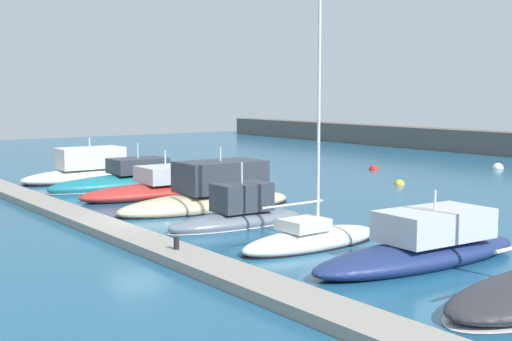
{
  "coord_description": "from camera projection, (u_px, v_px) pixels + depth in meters",
  "views": [
    {
      "loc": [
        27.26,
        -13.36,
        5.84
      ],
      "look_at": [
        3.93,
        3.53,
        2.61
      ],
      "focal_mm": 49.24,
      "sensor_mm": 36.0,
      "label": 1
    }
  ],
  "objects": [
    {
      "name": "dock_bollard",
      "position": [
        176.0,
        243.0,
        24.54
      ],
      "size": [
        0.2,
        0.2,
        0.44
      ],
      "primitive_type": "cylinder",
      "color": "black",
      "rests_on": "dock_pier"
    },
    {
      "name": "sailboat_white_sixth",
      "position": [
        311.0,
        239.0,
        26.65
      ],
      "size": [
        2.28,
        6.67,
        10.44
      ],
      "rotation": [
        0.0,
        0.0,
        1.61
      ],
      "color": "white",
      "rests_on": "ground_plane"
    },
    {
      "name": "motorboat_red_third",
      "position": [
        155.0,
        188.0,
        39.11
      ],
      "size": [
        3.03,
        8.5,
        2.82
      ],
      "rotation": [
        0.0,
        0.0,
        1.55
      ],
      "color": "#B72D28",
      "rests_on": "ground_plane"
    },
    {
      "name": "motorboat_sand_fourth",
      "position": [
        212.0,
        196.0,
        35.29
      ],
      "size": [
        3.32,
        9.88,
        3.5
      ],
      "rotation": [
        0.0,
        0.0,
        1.54
      ],
      "color": "beige",
      "rests_on": "ground_plane"
    },
    {
      "name": "mooring_buoy_red",
      "position": [
        374.0,
        170.0,
        52.82
      ],
      "size": [
        0.72,
        0.72,
        0.72
      ],
      "primitive_type": "sphere",
      "color": "red",
      "rests_on": "ground_plane"
    },
    {
      "name": "motorboat_ivory_nearest",
      "position": [
        90.0,
        171.0,
        46.21
      ],
      "size": [
        2.95,
        9.19,
        3.12
      ],
      "rotation": [
        0.0,
        0.0,
        1.56
      ],
      "color": "silver",
      "rests_on": "ground_plane"
    },
    {
      "name": "motorboat_navy_seventh",
      "position": [
        425.0,
        246.0,
        23.96
      ],
      "size": [
        2.88,
        9.28,
        2.71
      ],
      "rotation": [
        0.0,
        0.0,
        1.53
      ],
      "color": "navy",
      "rests_on": "ground_plane"
    },
    {
      "name": "motorboat_slate_fifth",
      "position": [
        238.0,
        215.0,
        30.7
      ],
      "size": [
        2.13,
        6.82,
        3.04
      ],
      "rotation": [
        0.0,
        0.0,
        1.56
      ],
      "color": "slate",
      "rests_on": "ground_plane"
    },
    {
      "name": "mooring_buoy_yellow",
      "position": [
        399.0,
        185.0,
        44.42
      ],
      "size": [
        0.65,
        0.65,
        0.65
      ],
      "primitive_type": "sphere",
      "color": "yellow",
      "rests_on": "ground_plane"
    },
    {
      "name": "ground_plane",
      "position": [
        137.0,
        227.0,
        30.38
      ],
      "size": [
        120.0,
        120.0,
        0.0
      ],
      "primitive_type": "plane",
      "color": "#1E567A"
    },
    {
      "name": "mooring_buoy_white",
      "position": [
        498.0,
        169.0,
        53.76
      ],
      "size": [
        0.86,
        0.86,
        0.86
      ],
      "primitive_type": "sphere",
      "color": "white",
      "rests_on": "ground_plane"
    },
    {
      "name": "motorboat_teal_second",
      "position": [
        130.0,
        181.0,
        43.17
      ],
      "size": [
        2.81,
        10.32,
        3.08
      ],
      "rotation": [
        0.0,
        0.0,
        1.57
      ],
      "color": "#19707F",
      "rests_on": "ground_plane"
    },
    {
      "name": "dock_pier",
      "position": [
        105.0,
        227.0,
        29.49
      ],
      "size": [
        39.34,
        1.67,
        0.36
      ],
      "primitive_type": "cube",
      "color": "gray",
      "rests_on": "ground_plane"
    }
  ]
}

